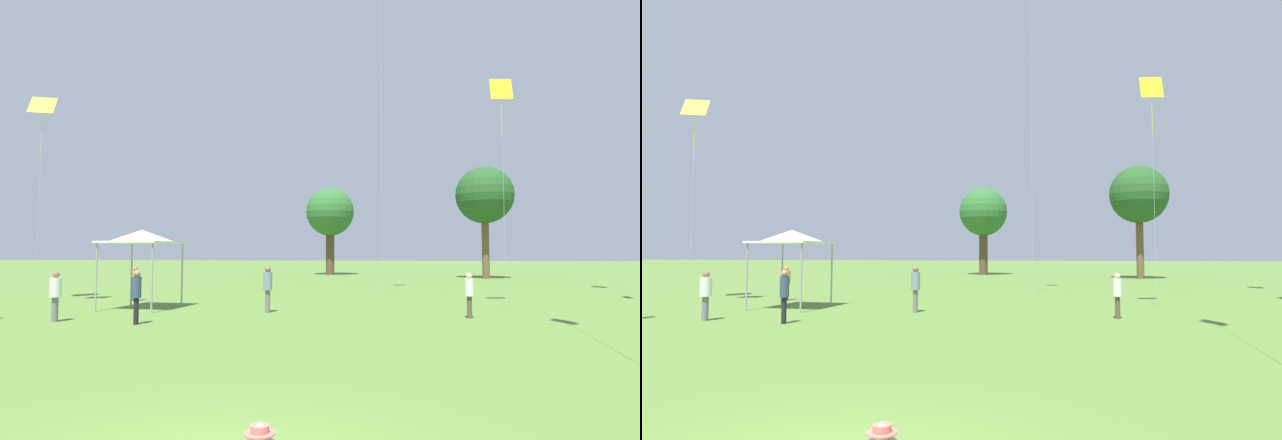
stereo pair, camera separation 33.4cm
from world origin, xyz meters
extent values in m
sphere|color=#DBAD89|center=(0.55, 0.19, 0.48)|extent=(0.18, 0.18, 0.18)
cylinder|color=#E0665B|center=(0.55, 0.19, 0.49)|extent=(0.30, 0.30, 0.01)
cylinder|color=#E0665B|center=(0.55, 0.19, 0.52)|extent=(0.18, 0.18, 0.08)
cylinder|color=slate|center=(-2.81, 13.71, 0.42)|extent=(0.25, 0.25, 0.84)
cylinder|color=gray|center=(-2.81, 13.71, 1.17)|extent=(0.46, 0.46, 0.67)
sphere|color=brown|center=(-2.81, 13.71, 1.60)|extent=(0.23, 0.23, 0.23)
cylinder|color=brown|center=(4.40, 13.10, 0.37)|extent=(0.18, 0.18, 0.75)
cylinder|color=silver|center=(4.40, 13.10, 1.05)|extent=(0.33, 0.33, 0.59)
sphere|color=#DBAD89|center=(4.40, 13.10, 1.43)|extent=(0.20, 0.20, 0.20)
cylinder|color=#282D42|center=(-10.05, 17.24, 0.39)|extent=(0.27, 0.27, 0.78)
cylinder|color=gold|center=(-10.05, 17.24, 1.09)|extent=(0.49, 0.49, 0.62)
sphere|color=#A37556|center=(-10.05, 17.24, 1.49)|extent=(0.21, 0.21, 0.21)
cylinder|color=black|center=(-6.08, 10.07, 0.41)|extent=(0.20, 0.20, 0.82)
cylinder|color=#334260|center=(-6.08, 10.07, 1.15)|extent=(0.36, 0.36, 0.65)
sphere|color=#A37556|center=(-6.08, 10.07, 1.57)|extent=(0.22, 0.22, 0.22)
cylinder|color=slate|center=(-9.00, 10.28, 0.40)|extent=(0.24, 0.24, 0.79)
cylinder|color=silver|center=(-9.00, 10.28, 1.10)|extent=(0.44, 0.44, 0.63)
sphere|color=brown|center=(-9.00, 10.28, 1.51)|extent=(0.21, 0.21, 0.21)
cube|color=white|center=(-8.12, 14.16, 2.64)|extent=(2.76, 2.76, 0.08)
cone|color=white|center=(-8.12, 14.16, 2.91)|extent=(2.62, 2.62, 0.47)
cylinder|color=#99999E|center=(-9.21, 15.40, 1.30)|extent=(0.07, 0.07, 2.60)
cylinder|color=#99999E|center=(-6.88, 15.26, 1.30)|extent=(0.07, 0.07, 2.60)
cylinder|color=#99999E|center=(-9.36, 13.06, 1.30)|extent=(0.07, 0.07, 2.60)
cylinder|color=#99999E|center=(-7.02, 12.92, 1.30)|extent=(0.07, 0.07, 2.60)
cylinder|color=#BCB7A8|center=(1.31, 21.03, 10.69)|extent=(0.01, 0.01, 21.37)
cube|color=yellow|center=(6.45, 17.10, 9.18)|extent=(0.97, 0.36, 0.93)
cylinder|color=yellow|center=(6.45, 17.10, 8.03)|extent=(0.02, 0.02, 1.65)
cylinder|color=#BCB7A8|center=(6.45, 17.10, 4.59)|extent=(0.01, 0.01, 9.18)
cube|color=yellow|center=(-13.19, 14.76, 8.64)|extent=(1.17, 0.93, 0.85)
cylinder|color=yellow|center=(-13.19, 14.76, 7.40)|extent=(0.02, 0.02, 1.77)
cylinder|color=#BCB7A8|center=(-13.19, 14.76, 4.32)|extent=(0.01, 0.01, 8.64)
cylinder|color=brown|center=(-4.63, 47.02, 2.58)|extent=(0.89, 0.89, 5.17)
sphere|color=#2D662D|center=(-4.63, 47.02, 6.55)|extent=(5.01, 5.01, 5.01)
cylinder|color=brown|center=(9.93, 41.04, 3.00)|extent=(0.63, 0.63, 5.99)
sphere|color=#235123|center=(9.93, 41.04, 7.38)|extent=(5.05, 5.05, 5.05)
camera|label=1|loc=(1.83, -4.56, 2.20)|focal=28.00mm
camera|label=2|loc=(2.16, -4.51, 2.20)|focal=28.00mm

